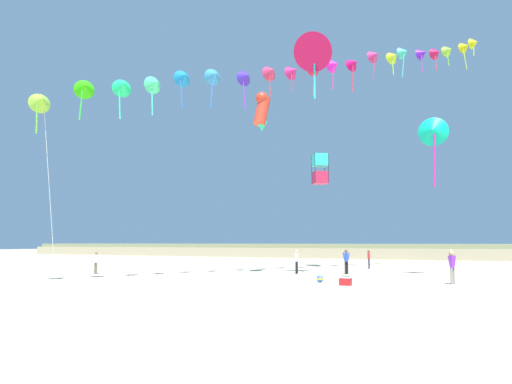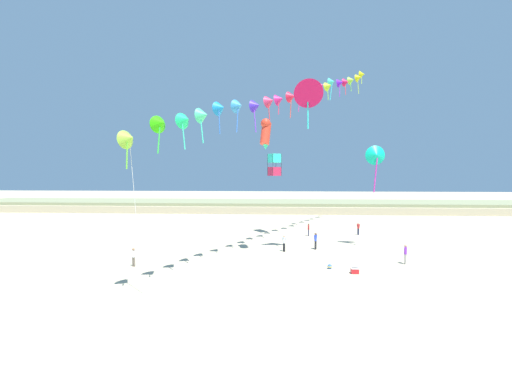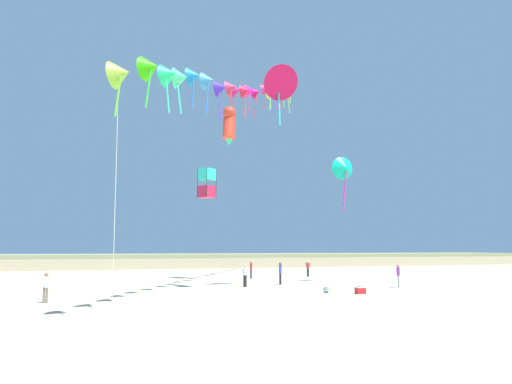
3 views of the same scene
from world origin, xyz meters
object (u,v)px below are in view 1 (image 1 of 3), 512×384
person_far_left (369,258)px  beach_cooler (345,281)px  person_far_center (451,258)px  person_near_right (346,260)px  person_mid_center (96,261)px  large_kite_outer_drift (314,51)px  large_kite_mid_trail (433,131)px  person_near_left (452,265)px  large_kite_high_solo (262,110)px  person_far_right (297,260)px  beach_ball (320,279)px  large_kite_low_lead (320,169)px

person_far_left → beach_cooler: person_far_left is taller
person_far_center → person_near_right: bearing=-126.0°
person_mid_center → large_kite_outer_drift: (14.23, 4.33, 13.80)m
person_far_left → large_kite_mid_trail: 12.32m
person_near_left → large_kite_high_solo: (-11.63, 2.07, 10.18)m
large_kite_mid_trail → beach_cooler: (-3.74, -8.30, -9.03)m
person_near_right → large_kite_mid_trail: size_ratio=0.36×
person_far_right → beach_ball: (3.46, -5.69, -0.75)m
large_kite_low_lead → large_kite_mid_trail: 12.27m
person_near_right → beach_ball: person_near_right is taller
person_mid_center → person_far_center: 26.49m
person_far_left → beach_ball: person_far_left is taller
person_far_left → beach_ball: (0.37, -14.08, -0.70)m
large_kite_outer_drift → beach_ball: 15.11m
person_near_right → large_kite_high_solo: bearing=-148.1°
person_mid_center → person_far_left: size_ratio=1.00×
person_far_left → large_kite_low_lead: 8.68m
person_near_right → beach_ball: 6.89m
person_mid_center → person_far_center: person_far_center is taller
person_near_left → person_near_right: (-6.79, 5.09, 0.00)m
person_far_center → beach_ball: (-5.76, -15.24, -0.71)m
person_near_left → beach_cooler: bearing=-148.5°
person_near_left → person_far_right: person_near_left is taller
large_kite_high_solo → person_far_left: bearing=64.8°
large_kite_high_solo → large_kite_low_lead: bearing=86.1°
person_mid_center → person_far_right: size_ratio=0.93×
person_near_right → person_far_left: person_near_right is taller
large_kite_outer_drift → beach_ball: large_kite_outer_drift is taller
person_mid_center → large_kite_high_solo: (10.49, 4.15, 10.26)m
person_near_left → person_mid_center: 22.22m
person_near_left → beach_cooler: person_near_left is taller
person_far_left → large_kite_high_solo: large_kite_high_solo is taller
person_near_right → person_near_left: bearing=-36.8°
person_near_left → person_near_right: size_ratio=1.00×
person_near_left → beach_ball: size_ratio=4.58×
person_far_left → large_kite_low_lead: large_kite_low_lead is taller
large_kite_high_solo → beach_cooler: 13.84m
person_near_left → beach_cooler: size_ratio=2.88×
person_near_left → person_far_left: size_ratio=1.09×
person_far_right → person_near_right: bearing=20.3°
person_far_right → large_kite_outer_drift: 13.99m
person_far_right → large_kite_mid_trail: large_kite_mid_trail is taller
person_near_left → large_kite_outer_drift: large_kite_outer_drift is taller
person_far_right → person_near_left: bearing=-21.6°
person_far_center → large_kite_outer_drift: bearing=-122.7°
person_near_right → large_kite_outer_drift: 14.05m
person_near_left → beach_ball: person_near_left is taller
person_far_center → beach_ball: 16.30m
large_kite_outer_drift → large_kite_high_solo: bearing=-177.3°
beach_cooler → beach_ball: size_ratio=1.59×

